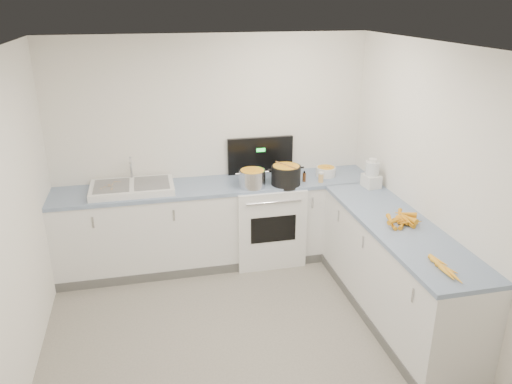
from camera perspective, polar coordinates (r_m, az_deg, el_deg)
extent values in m
cube|color=white|center=(5.64, -4.34, -3.77)|extent=(3.50, 0.60, 0.90)
cube|color=#8297B8|center=(5.46, -4.47, 0.70)|extent=(3.50, 0.62, 0.04)
cube|color=white|center=(4.88, 15.63, -8.84)|extent=(0.60, 2.20, 0.90)
cube|color=#8297B8|center=(4.67, 16.19, -3.83)|extent=(0.62, 2.20, 0.04)
cube|color=white|center=(5.72, 1.17, -3.36)|extent=(0.76, 0.65, 0.90)
cube|color=black|center=(5.74, 0.50, 4.23)|extent=(0.76, 0.05, 0.42)
cube|color=white|center=(5.40, -13.97, 0.49)|extent=(0.86, 0.52, 0.07)
cube|color=slate|center=(5.40, -16.17, 0.69)|extent=(0.36, 0.42, 0.01)
cube|color=slate|center=(5.38, -11.83, 1.04)|extent=(0.36, 0.42, 0.01)
cylinder|color=silver|center=(5.56, -14.10, 2.77)|extent=(0.03, 0.03, 0.24)
cylinder|color=silver|center=(5.33, -0.42, 1.45)|extent=(0.37, 0.37, 0.21)
cylinder|color=black|center=(5.42, 3.44, 1.84)|extent=(0.41, 0.41, 0.23)
cylinder|color=#AD7A47|center=(5.38, 3.47, 3.08)|extent=(0.16, 0.30, 0.01)
cylinder|color=white|center=(5.74, 7.97, 2.34)|extent=(0.25, 0.25, 0.10)
cylinder|color=#593319|center=(5.53, 5.53, 1.69)|extent=(0.04, 0.04, 0.10)
cylinder|color=#E5B266|center=(5.53, 7.42, 1.60)|extent=(0.06, 0.06, 0.10)
cube|color=white|center=(5.48, 13.02, 1.25)|extent=(0.17, 0.20, 0.14)
cylinder|color=silver|center=(5.43, 13.15, 2.64)|extent=(0.15, 0.15, 0.15)
cylinder|color=white|center=(5.41, 13.23, 3.55)|extent=(0.09, 0.09, 0.03)
cone|color=orange|center=(4.67, 16.47, -3.22)|extent=(0.06, 0.17, 0.05)
cone|color=orange|center=(4.69, 16.84, -3.19)|extent=(0.15, 0.20, 0.05)
cone|color=orange|center=(4.75, 17.47, -3.00)|extent=(0.04, 0.19, 0.04)
cone|color=orange|center=(4.62, 16.40, -3.60)|extent=(0.15, 0.16, 0.04)
cone|color=orange|center=(4.75, 16.68, -2.91)|extent=(0.19, 0.10, 0.04)
cone|color=orange|center=(4.75, 16.33, -2.88)|extent=(0.21, 0.10, 0.04)
cone|color=orange|center=(4.67, 16.78, -3.31)|extent=(0.09, 0.21, 0.05)
cone|color=orange|center=(4.59, 15.26, -3.66)|extent=(0.05, 0.17, 0.04)
cone|color=orange|center=(4.69, 17.14, -3.27)|extent=(0.22, 0.08, 0.04)
cone|color=orange|center=(4.62, 16.89, -3.37)|extent=(0.17, 0.05, 0.04)
cone|color=orange|center=(4.65, 17.01, -2.83)|extent=(0.10, 0.21, 0.05)
cone|color=orange|center=(4.64, 15.11, -3.09)|extent=(0.09, 0.20, 0.05)
cone|color=orange|center=(4.58, 15.71, -3.16)|extent=(0.19, 0.11, 0.05)
cone|color=orange|center=(4.77, 16.75, -2.41)|extent=(0.19, 0.14, 0.05)
cone|color=orange|center=(4.63, 16.95, -3.17)|extent=(0.05, 0.20, 0.04)
cone|color=orange|center=(4.77, 16.06, -2.43)|extent=(0.14, 0.19, 0.04)
cone|color=#FFAC26|center=(3.92, 21.80, -8.98)|extent=(0.04, 0.18, 0.04)
cone|color=#FFAC26|center=(3.95, 21.00, -8.64)|extent=(0.05, 0.18, 0.04)
cone|color=#FFAC26|center=(4.01, 20.97, -8.15)|extent=(0.11, 0.18, 0.04)
cone|color=#FFAC26|center=(4.04, 20.32, -7.80)|extent=(0.07, 0.20, 0.04)
cone|color=#FFAC26|center=(4.10, 20.11, -7.37)|extent=(0.09, 0.18, 0.04)
cube|color=tan|center=(5.48, -15.39, 1.12)|extent=(0.04, 0.01, 0.00)
cube|color=tan|center=(5.37, -15.20, 0.67)|extent=(0.02, 0.05, 0.00)
cube|color=tan|center=(5.37, -16.36, 0.66)|extent=(0.05, 0.02, 0.00)
cube|color=tan|center=(5.51, -16.88, 1.06)|extent=(0.03, 0.03, 0.00)
cube|color=tan|center=(5.37, -16.94, 0.55)|extent=(0.03, 0.03, 0.00)
cube|color=tan|center=(5.43, -16.43, 0.82)|extent=(0.03, 0.03, 0.00)
cube|color=tan|center=(5.42, -16.08, 0.84)|extent=(0.01, 0.04, 0.00)
cube|color=tan|center=(5.36, -15.57, 0.64)|extent=(0.05, 0.03, 0.00)
cube|color=tan|center=(5.33, -17.29, 0.38)|extent=(0.01, 0.03, 0.00)
cube|color=tan|center=(5.49, -15.81, 1.14)|extent=(0.04, 0.01, 0.00)
cube|color=tan|center=(5.48, -15.11, 1.11)|extent=(0.05, 0.04, 0.00)
cube|color=tan|center=(5.29, -16.16, 0.35)|extent=(0.03, 0.05, 0.00)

